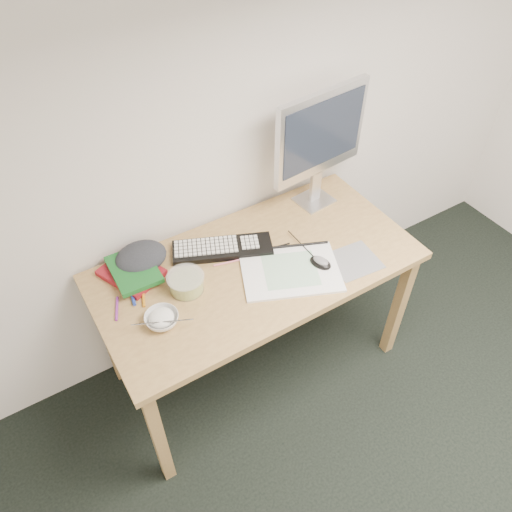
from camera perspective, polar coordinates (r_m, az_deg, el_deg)
The scene contains 18 objects.
desk at distance 2.22m, azimuth 0.08°, elevation -2.40°, with size 1.40×0.70×0.75m.
mousepad at distance 2.21m, azimuth 11.12°, elevation -0.55°, with size 0.21×0.19×0.00m, color gray.
sketchpad at distance 2.13m, azimuth 3.96°, elevation -1.71°, with size 0.41×0.29×0.01m, color white.
keyboard at distance 2.21m, azimuth -3.85°, elevation 0.85°, with size 0.44×0.14×0.03m, color black.
monitor at distance 2.29m, azimuth 7.38°, elevation 13.39°, with size 0.50×0.17×0.58m.
mouse at distance 2.15m, azimuth 7.41°, elevation -0.57°, with size 0.06×0.10×0.03m, color black.
rice_bowl at distance 1.97m, azimuth -10.71°, elevation -7.11°, with size 0.13×0.13×0.04m, color white.
chopsticks at distance 1.93m, azimuth -10.65°, elevation -7.43°, with size 0.02×0.02×0.22m, color silver.
fruit_tub at distance 2.05m, azimuth -7.99°, elevation -3.04°, with size 0.15×0.15×0.07m, color #EAF255.
book_red at distance 2.17m, azimuth -14.04°, elevation -1.86°, with size 0.18×0.24×0.02m, color maroon.
book_green at distance 2.15m, azimuth -13.80°, elevation -1.51°, with size 0.18×0.24×0.02m, color #165A20.
cloth_lump at distance 2.19m, azimuth -13.01°, elevation -0.13°, with size 0.19×0.16×0.08m, color #212228.
pencil_pink at distance 2.17m, azimuth -2.37°, elevation -0.55°, with size 0.01×0.01×0.20m, color pink.
pencil_tan at distance 2.16m, azimuth 0.85°, elevation -0.64°, with size 0.01×0.01×0.19m, color tan.
pencil_black at distance 2.22m, azimuth 1.90°, elevation 0.94°, with size 0.01×0.01×0.17m, color black.
marker_blue at distance 2.10m, azimuth -14.08°, elevation -4.03°, with size 0.01×0.01×0.15m, color #213DB4.
marker_orange at distance 2.08m, azimuth -12.77°, elevation -4.33°, with size 0.01×0.01×0.13m, color orange.
marker_purple at distance 2.06m, azimuth -15.62°, elevation -5.81°, with size 0.01×0.01×0.12m, color #7C268E.
Camera 1 is at (-1.00, 0.15, 2.30)m, focal length 35.00 mm.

